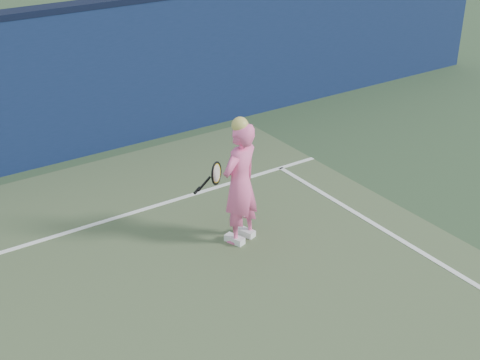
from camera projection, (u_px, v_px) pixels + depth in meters
player at (240, 183)px, 8.86m from camera, size 0.73×0.59×1.81m
racket at (215, 175)px, 9.11m from camera, size 0.59×0.28×0.33m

